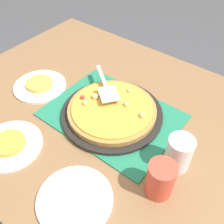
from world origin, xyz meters
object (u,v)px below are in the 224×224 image
plate_side (75,199)px  pizza_server (106,86)px  served_slice_right (39,84)px  plate_near_left (10,145)px  served_slice_left (9,143)px  pizza_pan (112,113)px  pizza (112,109)px  cup_corner (160,179)px  cup_far (179,153)px  plate_far_right (40,86)px

plate_side → pizza_server: size_ratio=1.05×
served_slice_right → plate_near_left: bearing=120.7°
plate_side → served_slice_left: (0.31, -0.01, 0.01)m
plate_near_left → plate_side: size_ratio=1.00×
pizza_pan → plate_side: 0.35m
pizza → plate_near_left: size_ratio=1.50×
cup_corner → pizza_server: bearing=-30.3°
plate_near_left → served_slice_right: size_ratio=2.00×
served_slice_left → cup_far: bearing=-149.6°
plate_far_right → plate_side: size_ratio=1.00×
pizza_pan → plate_far_right: pizza_pan is taller
plate_far_right → pizza_server: (-0.27, -0.11, 0.06)m
pizza → plate_side: pizza is taller
served_slice_right → plate_far_right: bearing=-90.0°
plate_near_left → plate_side: bearing=179.1°
pizza → plate_far_right: bearing=8.9°
served_slice_right → pizza_server: size_ratio=0.53×
pizza_pan → cup_corner: size_ratio=3.17×
plate_side → served_slice_right: size_ratio=2.00×
pizza → pizza_server: bearing=-37.4°
plate_near_left → served_slice_left: 0.01m
cup_far → pizza_server: cup_far is taller
served_slice_right → cup_far: 0.64m
plate_near_left → pizza_server: (-0.11, -0.39, 0.06)m
plate_far_right → pizza_server: size_ratio=1.05×
pizza_pan → plate_side: pizza_pan is taller
plate_near_left → cup_corner: size_ratio=1.83×
plate_side → cup_corner: (-0.17, -0.17, 0.06)m
served_slice_left → pizza_server: pizza_server is taller
plate_near_left → served_slice_right: served_slice_right is taller
pizza_pan → plate_near_left: bearing=60.5°
pizza_pan → pizza_server: pizza_server is taller
pizza → pizza_server: size_ratio=1.58×
served_slice_right → pizza_server: 0.30m
cup_far → pizza_server: size_ratio=0.57×
pizza_pan → cup_far: cup_far is taller
pizza → served_slice_right: pizza is taller
pizza → served_slice_left: pizza is taller
pizza_pan → pizza: (0.00, -0.00, 0.02)m
plate_far_right → plate_side: same height
pizza → cup_far: bearing=171.0°
cup_corner → plate_far_right: bearing=-9.3°
served_slice_left → served_slice_right: (0.16, -0.27, 0.00)m
plate_near_left → served_slice_right: (0.16, -0.27, 0.01)m
plate_far_right → pizza_pan: bearing=-171.2°
served_slice_left → pizza_pan: bearing=-119.5°
plate_near_left → pizza: bearing=-119.4°
plate_near_left → cup_far: (-0.48, -0.28, 0.06)m
pizza_pan → plate_side: bearing=110.5°
plate_side → served_slice_right: served_slice_right is taller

